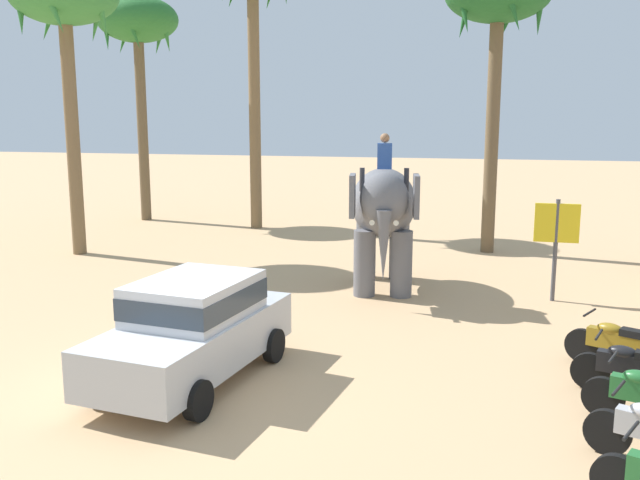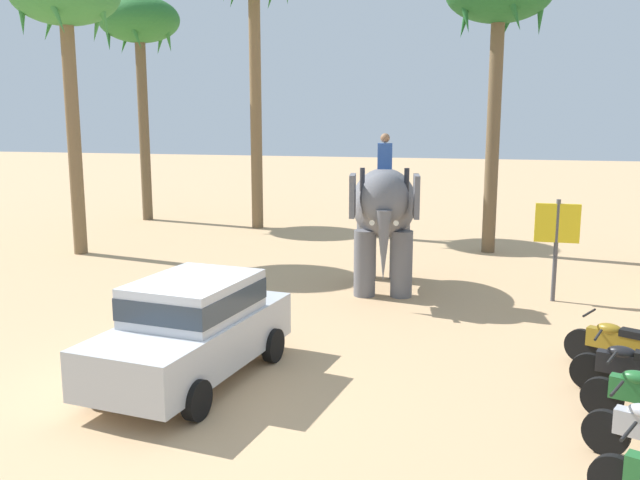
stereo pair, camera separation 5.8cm
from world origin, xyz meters
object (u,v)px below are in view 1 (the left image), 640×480
object	(u,v)px
car_sedan_foreground	(194,326)
elephant_with_mahout	(383,210)
motorcycle_end_of_row	(618,344)
palm_tree_near_hut	(64,4)
palm_tree_left_of_road	(498,2)
signboard_yellow	(556,230)
palm_tree_far_back	(138,27)
motorcycle_far_in_row	(632,368)

from	to	relation	value
car_sedan_foreground	elephant_with_mahout	distance (m)	7.09
motorcycle_end_of_row	car_sedan_foreground	bearing A→B (deg)	-162.33
elephant_with_mahout	palm_tree_near_hut	size ratio (longest dim) A/B	0.46
elephant_with_mahout	palm_tree_near_hut	world-z (taller)	palm_tree_near_hut
palm_tree_near_hut	motorcycle_end_of_row	bearing A→B (deg)	-24.31
car_sedan_foreground	elephant_with_mahout	bearing A→B (deg)	72.98
palm_tree_left_of_road	motorcycle_end_of_row	bearing A→B (deg)	-77.31
palm_tree_near_hut	signboard_yellow	bearing A→B (deg)	-9.06
palm_tree_far_back	palm_tree_near_hut	bearing A→B (deg)	-78.69
palm_tree_near_hut	palm_tree_far_back	size ratio (longest dim) A/B	0.98
motorcycle_far_in_row	palm_tree_near_hut	size ratio (longest dim) A/B	0.20
palm_tree_far_back	signboard_yellow	size ratio (longest dim) A/B	3.71
car_sedan_foreground	palm_tree_left_of_road	world-z (taller)	palm_tree_left_of_road
car_sedan_foreground	palm_tree_left_of_road	xyz separation A→B (m)	(4.55, 12.21, 6.69)
car_sedan_foreground	motorcycle_far_in_row	size ratio (longest dim) A/B	2.45
motorcycle_far_in_row	palm_tree_near_hut	distance (m)	18.09
motorcycle_end_of_row	palm_tree_far_back	xyz separation A→B (m)	(-16.08, 13.58, 7.25)
signboard_yellow	motorcycle_far_in_row	bearing A→B (deg)	-82.67
elephant_with_mahout	palm_tree_near_hut	bearing A→B (deg)	168.04
motorcycle_far_in_row	palm_tree_far_back	distance (m)	23.01
car_sedan_foreground	motorcycle_far_in_row	xyz separation A→B (m)	(6.82, 0.99, -0.46)
motorcycle_end_of_row	palm_tree_far_back	size ratio (longest dim) A/B	0.19
motorcycle_far_in_row	motorcycle_end_of_row	world-z (taller)	same
elephant_with_mahout	signboard_yellow	xyz separation A→B (m)	(4.05, -0.13, -0.30)
motorcycle_far_in_row	palm_tree_left_of_road	world-z (taller)	palm_tree_left_of_road
elephant_with_mahout	motorcycle_far_in_row	distance (m)	7.60
car_sedan_foreground	palm_tree_left_of_road	bearing A→B (deg)	69.57
palm_tree_left_of_road	car_sedan_foreground	bearing A→B (deg)	-110.43
motorcycle_end_of_row	motorcycle_far_in_row	bearing A→B (deg)	-89.37
motorcycle_end_of_row	palm_tree_left_of_road	bearing A→B (deg)	102.69
car_sedan_foreground	palm_tree_near_hut	size ratio (longest dim) A/B	0.49
elephant_with_mahout	motorcycle_end_of_row	size ratio (longest dim) A/B	2.41
motorcycle_end_of_row	palm_tree_far_back	distance (m)	22.26
elephant_with_mahout	motorcycle_far_in_row	size ratio (longest dim) A/B	2.28
palm_tree_far_back	signboard_yellow	world-z (taller)	palm_tree_far_back
motorcycle_far_in_row	palm_tree_left_of_road	size ratio (longest dim) A/B	0.20
elephant_with_mahout	palm_tree_far_back	xyz separation A→B (m)	(-11.32, 9.05, 5.73)
elephant_with_mahout	motorcycle_end_of_row	bearing A→B (deg)	-43.60
elephant_with_mahout	motorcycle_end_of_row	world-z (taller)	elephant_with_mahout
elephant_with_mahout	palm_tree_far_back	world-z (taller)	palm_tree_far_back
car_sedan_foreground	signboard_yellow	size ratio (longest dim) A/B	1.78
elephant_with_mahout	signboard_yellow	size ratio (longest dim) A/B	1.66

